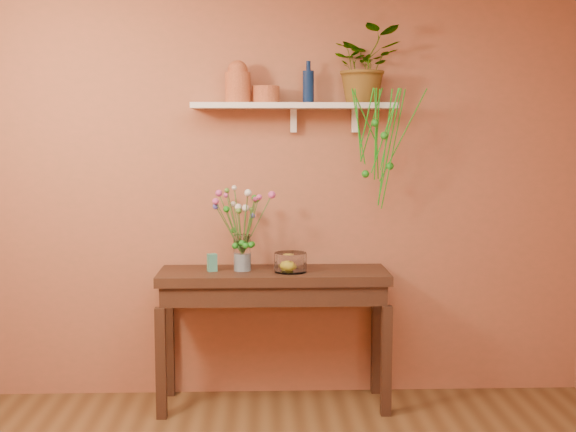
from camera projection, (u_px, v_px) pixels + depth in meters
room at (302, 234)px, 2.85m from camera, size 4.04×4.04×2.70m
sideboard at (274, 290)px, 4.65m from camera, size 1.45×0.47×0.88m
wall_shelf at (296, 107)px, 4.66m from camera, size 1.30×0.24×0.19m
terracotta_jug at (238, 82)px, 4.60m from camera, size 0.17×0.17×0.26m
terracotta_pot at (266, 95)px, 4.65m from camera, size 0.19×0.19×0.11m
blue_bottle at (308, 86)px, 4.66m from camera, size 0.08×0.08×0.27m
spider_plant at (365, 65)px, 4.65m from camera, size 0.48×0.43×0.48m
plant_fronds at (379, 142)px, 4.56m from camera, size 0.46×0.23×0.75m
glass_vase at (242, 255)px, 4.63m from camera, size 0.11×0.11×0.23m
bouquet at (242, 213)px, 4.59m from camera, size 0.40×0.41×0.43m
glass_bowl at (290, 263)px, 4.59m from camera, size 0.20×0.20×0.12m
lemon at (288, 265)px, 4.59m from camera, size 0.07×0.07×0.07m
carton at (212, 263)px, 4.61m from camera, size 0.07×0.06×0.11m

